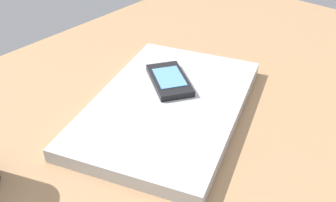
# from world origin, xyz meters

# --- Properties ---
(desk_surface) EXTENTS (1.20, 0.80, 0.03)m
(desk_surface) POSITION_xyz_m (0.00, 0.00, 0.01)
(desk_surface) COLOR #9E7751
(desk_surface) RESTS_ON ground
(laptop_closed) EXTENTS (0.40, 0.33, 0.02)m
(laptop_closed) POSITION_xyz_m (-0.02, 0.02, 0.04)
(laptop_closed) COLOR #B7BABC
(laptop_closed) RESTS_ON desk_surface
(cell_phone_on_laptop) EXTENTS (0.11, 0.12, 0.01)m
(cell_phone_on_laptop) POSITION_xyz_m (0.02, 0.05, 0.06)
(cell_phone_on_laptop) COLOR black
(cell_phone_on_laptop) RESTS_ON laptop_closed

